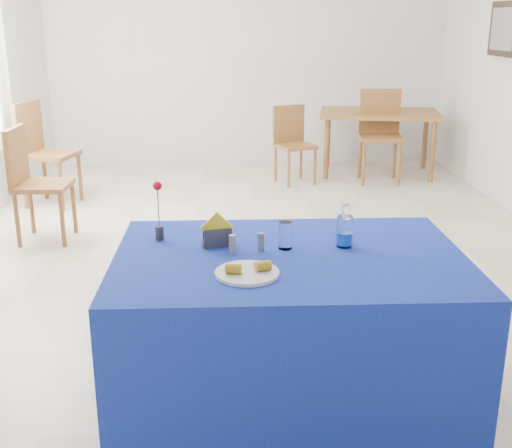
{
  "coord_description": "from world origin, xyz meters",
  "views": [
    {
      "loc": [
        -0.24,
        -4.82,
        1.78
      ],
      "look_at": [
        -0.13,
        -2.12,
        0.92
      ],
      "focal_mm": 45.0,
      "sensor_mm": 36.0,
      "label": 1
    }
  ],
  "objects": [
    {
      "name": "blue_table",
      "position": [
        0.03,
        -2.09,
        0.38
      ],
      "size": [
        1.6,
        1.1,
        0.76
      ],
      "color": "navy",
      "rests_on": "floor"
    },
    {
      "name": "chair_bg_left",
      "position": [
        0.48,
        2.37,
        0.5
      ],
      "size": [
        0.5,
        0.5,
        0.87
      ],
      "rotation": [
        0.0,
        0.0,
        0.38
      ],
      "color": "#915F2A",
      "rests_on": "floor"
    },
    {
      "name": "water_bottle",
      "position": [
        0.3,
        -1.98,
        0.83
      ],
      "size": [
        0.08,
        0.08,
        0.21
      ],
      "color": "white",
      "rests_on": "blue_table"
    },
    {
      "name": "oak_table",
      "position": [
        1.54,
        2.73,
        0.68
      ],
      "size": [
        1.51,
        1.11,
        0.76
      ],
      "color": "olive",
      "rests_on": "floor"
    },
    {
      "name": "drinking_glass",
      "position": [
        0.02,
        -2.0,
        0.82
      ],
      "size": [
        0.06,
        0.06,
        0.13
      ],
      "primitive_type": "cylinder",
      "color": "white",
      "rests_on": "blue_table"
    },
    {
      "name": "floor",
      "position": [
        0.0,
        0.0,
        0.0
      ],
      "size": [
        7.0,
        7.0,
        0.0
      ],
      "primitive_type": "plane",
      "color": "beige",
      "rests_on": "ground"
    },
    {
      "name": "room_shell",
      "position": [
        0.0,
        0.0,
        1.75
      ],
      "size": [
        7.0,
        7.0,
        7.0
      ],
      "color": "silver",
      "rests_on": "ground"
    },
    {
      "name": "chair_win_a",
      "position": [
        -1.87,
        0.41,
        0.55
      ],
      "size": [
        0.44,
        0.44,
        0.96
      ],
      "rotation": [
        0.0,
        0.0,
        1.54
      ],
      "color": "#915F2A",
      "rests_on": "floor"
    },
    {
      "name": "pepper_shaker",
      "position": [
        -0.1,
        -2.02,
        0.8
      ],
      "size": [
        0.03,
        0.03,
        0.08
      ],
      "primitive_type": "cylinder",
      "color": "slate",
      "rests_on": "blue_table"
    },
    {
      "name": "picture_frame",
      "position": [
        2.47,
        1.6,
        1.7
      ],
      "size": [
        0.06,
        0.64,
        0.52
      ],
      "primitive_type": "cube",
      "color": "black",
      "rests_on": "room_shell"
    },
    {
      "name": "chair_bg_right",
      "position": [
        1.49,
        2.41,
        0.6
      ],
      "size": [
        0.51,
        0.51,
        1.04
      ],
      "rotation": [
        0.0,
        0.0,
        -0.1
      ],
      "color": "#915F2A",
      "rests_on": "floor"
    },
    {
      "name": "plate",
      "position": [
        -0.17,
        -2.32,
        0.77
      ],
      "size": [
        0.27,
        0.27,
        0.01
      ],
      "primitive_type": "cylinder",
      "color": "silver",
      "rests_on": "blue_table"
    },
    {
      "name": "chair_win_b",
      "position": [
        -2.1,
        1.54,
        0.59
      ],
      "size": [
        0.56,
        0.56,
        1.03
      ],
      "rotation": [
        0.0,
        0.0,
        1.32
      ],
      "color": "#915F2A",
      "rests_on": "floor"
    },
    {
      "name": "rose_vase",
      "position": [
        -0.58,
        -1.85,
        0.9
      ],
      "size": [
        0.04,
        0.04,
        0.29
      ],
      "color": "#232327",
      "rests_on": "blue_table"
    },
    {
      "name": "napkin_holder",
      "position": [
        -0.3,
        -1.95,
        0.81
      ],
      "size": [
        0.16,
        0.08,
        0.17
      ],
      "color": "#35353A",
      "rests_on": "blue_table"
    },
    {
      "name": "picture_art",
      "position": [
        2.44,
        1.6,
        1.7
      ],
      "size": [
        0.02,
        0.52,
        0.4
      ],
      "primitive_type": "cube",
      "color": "#998C66",
      "rests_on": "room_shell"
    },
    {
      "name": "banana_pieces",
      "position": [
        -0.17,
        -2.33,
        0.8
      ],
      "size": [
        0.2,
        0.09,
        0.04
      ],
      "color": "yellow",
      "rests_on": "plate"
    },
    {
      "name": "salt_shaker",
      "position": [
        -0.23,
        -2.05,
        0.8
      ],
      "size": [
        0.03,
        0.03,
        0.08
      ],
      "primitive_type": "cylinder",
      "color": "gray",
      "rests_on": "blue_table"
    }
  ]
}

